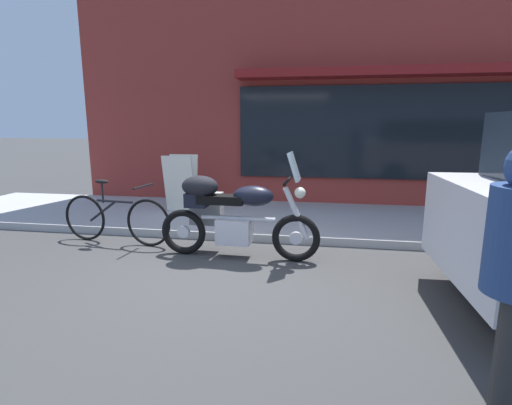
# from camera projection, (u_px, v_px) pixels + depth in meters

# --- Properties ---
(ground_plane) EXTENTS (80.00, 80.00, 0.00)m
(ground_plane) POSITION_uv_depth(u_px,v_px,m) (216.00, 275.00, 4.51)
(ground_plane) COLOR #383838
(touring_motorcycle) EXTENTS (2.11, 0.70, 1.38)m
(touring_motorcycle) POSITION_uv_depth(u_px,v_px,m) (229.00, 212.00, 5.05)
(touring_motorcycle) COLOR black
(touring_motorcycle) RESTS_ON ground_plane
(parked_bicycle) EXTENTS (1.75, 0.48, 0.93)m
(parked_bicycle) POSITION_uv_depth(u_px,v_px,m) (115.00, 218.00, 5.66)
(parked_bicycle) COLOR black
(parked_bicycle) RESTS_ON ground_plane
(sandwich_board_sign) EXTENTS (0.55, 0.43, 1.04)m
(sandwich_board_sign) POSITION_uv_depth(u_px,v_px,m) (181.00, 183.00, 7.20)
(sandwich_board_sign) COLOR silver
(sandwich_board_sign) RESTS_ON sidewalk_curb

